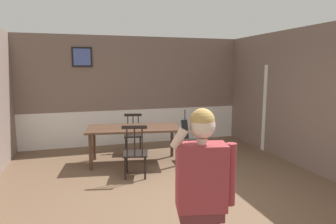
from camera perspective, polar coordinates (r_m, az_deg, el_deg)
ground_plane at (r=4.79m, az=1.70°, el=-16.48°), size 7.96×7.96×0.00m
room_back_partition at (r=7.88m, az=-6.64°, el=3.77°), size 5.95×0.17×2.84m
room_right_partition at (r=6.03m, az=29.69°, el=1.66°), size 0.13×7.24×2.84m
dining_table at (r=6.26m, az=-6.66°, el=-3.78°), size 2.05×1.15×0.78m
chair_near_window at (r=5.52m, az=-6.40°, el=-7.81°), size 0.54×0.54×1.01m
chair_by_doorway at (r=6.50m, az=5.51°, el=-5.43°), size 0.44×0.44×0.94m
chair_at_table_head at (r=7.12m, az=-6.81°, el=-4.26°), size 0.50×0.50×0.92m
person_figure at (r=2.63m, az=6.62°, el=-14.92°), size 0.58×0.31×1.70m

